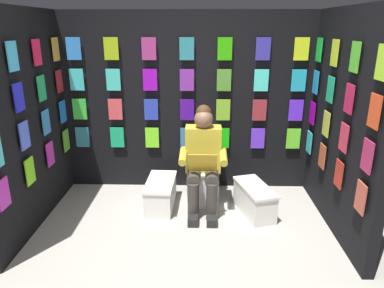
# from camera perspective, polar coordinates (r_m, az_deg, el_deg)

# --- Properties ---
(ground_plane) EXTENTS (30.00, 30.00, 0.00)m
(ground_plane) POSITION_cam_1_polar(r_m,az_deg,el_deg) (3.23, -1.97, -20.31)
(ground_plane) COLOR #9E998E
(display_wall_back) EXTENTS (3.15, 0.14, 2.20)m
(display_wall_back) POSITION_cam_1_polar(r_m,az_deg,el_deg) (4.50, -0.76, 6.53)
(display_wall_back) COLOR black
(display_wall_back) RESTS_ON ground
(display_wall_left) EXTENTS (0.14, 1.83, 2.20)m
(display_wall_left) POSITION_cam_1_polar(r_m,az_deg,el_deg) (3.83, 22.94, 2.96)
(display_wall_left) COLOR black
(display_wall_left) RESTS_ON ground
(display_wall_right) EXTENTS (0.14, 1.83, 2.20)m
(display_wall_right) POSITION_cam_1_polar(r_m,az_deg,el_deg) (3.96, -24.73, 3.20)
(display_wall_right) COLOR black
(display_wall_right) RESTS_ON ground
(toilet) EXTENTS (0.41, 0.56, 0.77)m
(toilet) POSITION_cam_1_polar(r_m,az_deg,el_deg) (4.31, 1.75, -4.78)
(toilet) COLOR white
(toilet) RESTS_ON ground
(person_reading) EXTENTS (0.53, 0.68, 1.19)m
(person_reading) POSITION_cam_1_polar(r_m,az_deg,el_deg) (4.00, 1.77, -2.45)
(person_reading) COLOR gold
(person_reading) RESTS_ON ground
(comic_longbox_near) EXTENTS (0.34, 0.65, 0.32)m
(comic_longbox_near) POSITION_cam_1_polar(r_m,az_deg,el_deg) (4.22, -4.99, -7.83)
(comic_longbox_near) COLOR white
(comic_longbox_near) RESTS_ON ground
(comic_longbox_far) EXTENTS (0.45, 0.69, 0.33)m
(comic_longbox_far) POSITION_cam_1_polar(r_m,az_deg,el_deg) (4.12, 9.87, -8.68)
(comic_longbox_far) COLOR white
(comic_longbox_far) RESTS_ON ground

